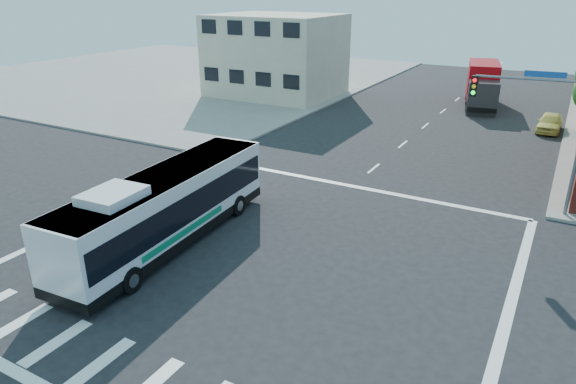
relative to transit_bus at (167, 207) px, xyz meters
The scene contains 7 objects.
ground 4.85m from the transit_bus, 11.39° to the left, with size 120.00×120.00×0.00m, color black.
sidewalk_nw 47.17m from the transit_bus, 130.42° to the left, with size 50.00×50.00×0.15m, color gray.
building_west 33.42m from the transit_bus, 112.18° to the left, with size 12.06×10.06×8.00m.
signal_mast_ne 18.04m from the transit_bus, 40.43° to the left, with size 7.91×1.13×8.07m.
transit_bus is the anchor object (origin of this frame).
box_truck 36.29m from the transit_bus, 78.93° to the left, with size 4.20×9.11×3.95m.
parked_car 31.90m from the transit_bus, 65.27° to the left, with size 1.68×4.17×1.42m, color #E0D25F.
Camera 1 is at (10.08, -16.14, 10.69)m, focal length 32.00 mm.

